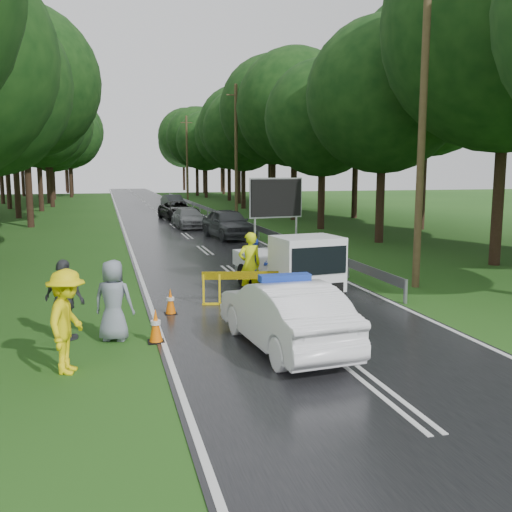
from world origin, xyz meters
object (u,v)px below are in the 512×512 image
object	(u,v)px
work_truck	(291,264)
civilian	(255,266)
queue_car_second	(189,218)
queue_car_fourth	(173,202)
officer	(250,265)
queue_car_third	(179,210)
barrier	(244,280)
police_sedan	(284,315)
queue_car_first	(228,223)

from	to	relation	value
work_truck	civilian	bearing A→B (deg)	160.43
work_truck	queue_car_second	xyz separation A→B (m)	(-0.09, 20.81, -0.31)
work_truck	civilian	world-z (taller)	work_truck
queue_car_fourth	officer	bearing A→B (deg)	-101.14
officer	queue_car_second	bearing A→B (deg)	-99.05
queue_car_second	civilian	bearing A→B (deg)	-97.22
civilian	queue_car_third	world-z (taller)	civilian
officer	queue_car_second	xyz separation A→B (m)	(1.19, 20.77, -0.34)
civilian	queue_car_second	xyz separation A→B (m)	(0.98, 20.57, -0.24)
queue_car_second	queue_car_third	bearing A→B (deg)	84.22
barrier	queue_car_second	bearing A→B (deg)	97.95
police_sedan	queue_car_second	distance (m)	25.84
queue_car_third	civilian	bearing A→B (deg)	-99.97
barrier	queue_car_first	world-z (taller)	queue_car_first
work_truck	queue_car_second	world-z (taller)	work_truck
queue_car_first	queue_car_third	world-z (taller)	queue_car_first
police_sedan	civilian	world-z (taller)	civilian
queue_car_first	queue_car_third	distance (m)	12.73
officer	queue_car_fourth	world-z (taller)	officer
barrier	officer	world-z (taller)	officer
queue_car_second	queue_car_third	xyz separation A→B (m)	(0.14, 6.40, 0.05)
police_sedan	queue_car_fourth	size ratio (longest dim) A/B	1.07
civilian	queue_car_first	bearing A→B (deg)	71.74
civilian	queue_car_third	bearing A→B (deg)	78.31
barrier	civilian	distance (m)	1.36
police_sedan	queue_car_second	world-z (taller)	police_sedan
queue_car_third	officer	bearing A→B (deg)	-100.38
police_sedan	barrier	bearing A→B (deg)	-96.85
police_sedan	barrier	world-z (taller)	police_sedan
queue_car_second	queue_car_third	distance (m)	6.40
barrier	queue_car_fourth	xyz separation A→B (m)	(2.59, 38.76, -0.03)
queue_car_second	queue_car_fourth	bearing A→B (deg)	82.23
barrier	queue_car_fourth	world-z (taller)	queue_car_fourth
civilian	queue_car_fourth	world-z (taller)	civilian
barrier	queue_car_third	xyz separation A→B (m)	(1.76, 28.17, -0.04)
work_truck	police_sedan	bearing A→B (deg)	-117.25
civilian	queue_car_second	size ratio (longest dim) A/B	0.40
officer	civilian	xyz separation A→B (m)	(0.20, 0.20, -0.10)
police_sedan	queue_car_first	world-z (taller)	queue_car_first
barrier	queue_car_second	distance (m)	21.83
officer	queue_car_third	distance (m)	27.21
barrier	queue_car_third	size ratio (longest dim) A/B	0.46
queue_car_fourth	work_truck	bearing A→B (deg)	-99.20
civilian	queue_car_third	size ratio (longest dim) A/B	0.35
barrier	queue_car_second	size ratio (longest dim) A/B	0.52
work_truck	officer	size ratio (longest dim) A/B	2.34
work_truck	queue_car_fourth	distance (m)	37.80
barrier	queue_car_third	world-z (taller)	queue_car_third
work_truck	officer	world-z (taller)	work_truck
officer	barrier	bearing A→B (deg)	60.85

